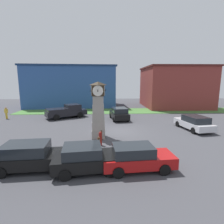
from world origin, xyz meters
The scene contains 16 objects.
ground_plane centered at (0.00, 0.00, 0.00)m, with size 67.44×67.44×0.00m, color #424247.
clock_tower centered at (-2.29, -1.89, 2.50)m, with size 1.50×1.46×5.12m.
bollard_near_tower centered at (-2.03, -2.41, 0.44)m, with size 0.20×0.20×0.87m.
bollard_mid_row centered at (-2.09, -3.87, 0.58)m, with size 0.26×0.26×1.14m.
bollard_far_row centered at (-2.18, -5.02, 0.56)m, with size 0.22×0.22×1.10m.
bollard_end_row centered at (-2.64, -6.46, 0.47)m, with size 0.21×0.21×0.94m.
car_navy_sedan centered at (-6.10, -7.56, 0.80)m, with size 4.65×2.25×1.59m.
car_near_tower centered at (-2.82, -7.92, 0.79)m, with size 4.09×2.36×1.55m.
car_by_building centered at (0.13, -7.90, 0.76)m, with size 4.32×2.08×1.50m.
car_far_lot centered at (7.81, 0.29, 0.78)m, with size 2.63×4.76×1.54m.
car_silver_hatch centered at (0.25, 5.59, 0.83)m, with size 2.51×4.38×1.65m.
pickup_truck centered at (-7.12, 7.18, 0.93)m, with size 5.84×4.55×1.85m.
pedestrian_near_bench centered at (-15.25, 6.78, 0.93)m, with size 0.46×0.37×1.63m.
warehouse_blue_far centered at (-8.45, 19.18, 4.07)m, with size 18.28×10.20×8.12m.
storefront_low_left centered at (12.31, 17.35, 3.97)m, with size 12.18×11.43×7.91m.
grass_verge_far centered at (3.81, 12.36, 0.02)m, with size 40.47×5.45×0.04m, color #477A38.
Camera 1 is at (-1.74, -17.44, 5.18)m, focal length 28.00 mm.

